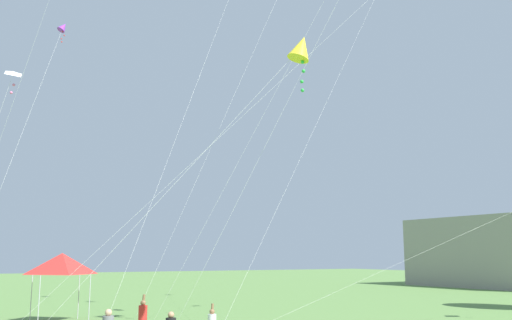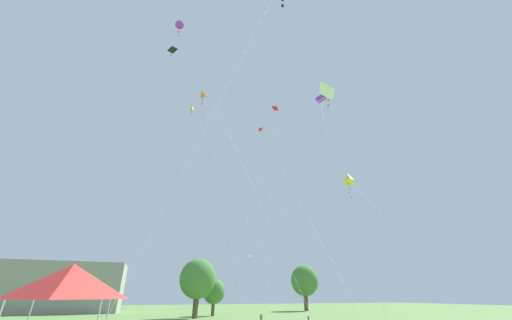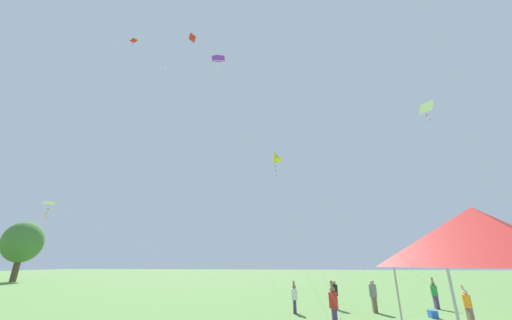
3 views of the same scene
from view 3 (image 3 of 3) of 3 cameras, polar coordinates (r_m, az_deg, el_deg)
The scene contains 15 objects.
tree_near_right at distance 60.77m, azimuth -39.33°, elevation -12.59°, with size 6.05×5.45×9.13m.
festival_tent at distance 7.85m, azimuth 38.01°, elevation -11.91°, with size 3.08×3.08×4.01m.
cooler_box at distance 20.20m, azimuth 31.87°, elevation -24.71°, with size 0.55×0.35×0.37m, color blue.
person_red_shirt at distance 15.55m, azimuth 15.26°, elevation -26.10°, with size 0.42×0.42×2.03m.
person_orange_shirt at distance 19.19m, azimuth 36.67°, elevation -22.21°, with size 0.36×0.36×1.77m.
person_white_shirt at distance 19.22m, azimuth 7.70°, elevation -25.56°, with size 0.37×0.37×1.79m.
person_green_shirt at distance 23.79m, azimuth 32.12°, elevation -21.68°, with size 0.39×0.39×1.91m.
person_black_shirt at distance 21.12m, azimuth 15.48°, elevation -24.39°, with size 0.41×0.41×1.71m.
person_grey_shirt at distance 20.56m, azimuth 22.42°, elevation -23.65°, with size 0.43×0.43×1.83m.
kite_yellow_diamond_3 at distance 26.18m, azimuth 4.02°, elevation 0.69°, with size 2.69×10.96×12.61m.
kite_white_delta_5 at distance 20.34m, azimuth 30.96°, elevation 8.81°, with size 1.37×3.12×12.03m.
kite_red_delta_6 at distance 33.55m, azimuth -22.16°, elevation 20.37°, with size 4.85×24.93×24.93m.
kite_red_delta_8 at distance 30.91m, azimuth -12.39°, elevation 22.30°, with size 6.36×11.11×24.07m.
kite_white_delta_9 at distance 31.38m, azimuth -35.88°, elevation -7.10°, with size 3.89×21.47×8.05m.
kite_purple_box_10 at distance 36.93m, azimuth -7.54°, elevation 19.37°, with size 7.93×11.69×26.84m.
Camera 3 is at (-14.35, 8.13, 2.87)m, focal length 20.00 mm.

